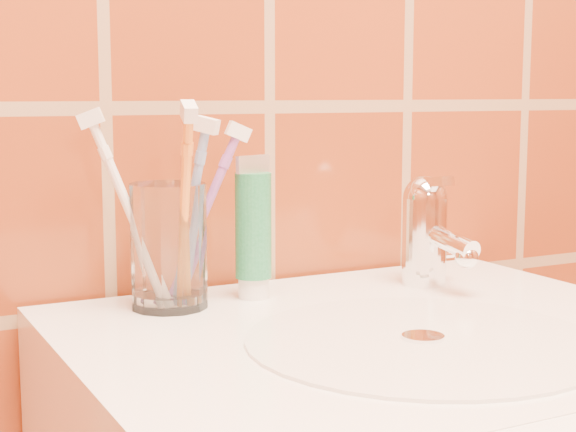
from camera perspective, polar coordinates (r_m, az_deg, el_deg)
glass_tumbler at (r=0.86m, az=-7.74°, el=-1.94°), size 0.09×0.09×0.12m
toothpaste_tube at (r=0.89m, az=-2.26°, el=-1.03°), size 0.04×0.04×0.15m
faucet at (r=0.96m, az=8.99°, el=-0.70°), size 0.05×0.11×0.12m
toothbrush_0 at (r=0.87m, az=-5.51°, el=0.03°), size 0.13×0.11×0.18m
toothbrush_1 at (r=0.84m, az=-10.15°, el=0.20°), size 0.14×0.13×0.20m
toothbrush_2 at (r=0.82m, az=-6.73°, el=0.30°), size 0.07×0.16×0.22m
toothbrush_3 at (r=0.85m, az=-6.35°, el=0.13°), size 0.10×0.10×0.20m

